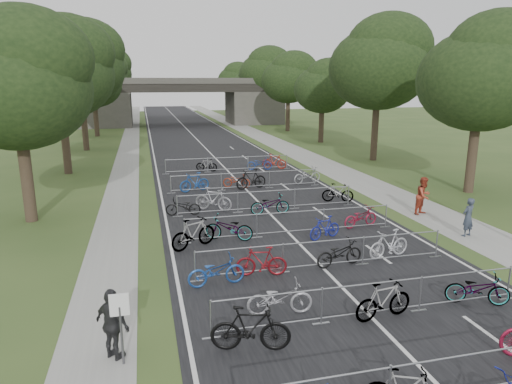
{
  "coord_description": "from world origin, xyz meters",
  "views": [
    {
      "loc": [
        -6.04,
        -7.08,
        6.57
      ],
      "look_at": [
        -0.64,
        14.73,
        1.1
      ],
      "focal_mm": 32.0,
      "sensor_mm": 36.0,
      "label": 1
    }
  ],
  "objects_px": {
    "park_sign": "(120,316)",
    "pedestrian_c": "(113,325)",
    "overpass_bridge": "(182,102)",
    "pedestrian_b": "(424,196)",
    "pedestrian_a": "(468,217)"
  },
  "relations": [
    {
      "from": "overpass_bridge",
      "to": "pedestrian_c",
      "type": "xyz_separation_m",
      "value": [
        -7.01,
        -61.7,
        -2.63
      ]
    },
    {
      "from": "park_sign",
      "to": "pedestrian_c",
      "type": "relative_size",
      "value": 1.01
    },
    {
      "from": "pedestrian_b",
      "to": "pedestrian_c",
      "type": "xyz_separation_m",
      "value": [
        -14.49,
        -9.15,
        -0.06
      ]
    },
    {
      "from": "overpass_bridge",
      "to": "pedestrian_b",
      "type": "bearing_deg",
      "value": -81.89
    },
    {
      "from": "pedestrian_a",
      "to": "pedestrian_c",
      "type": "height_order",
      "value": "pedestrian_c"
    },
    {
      "from": "park_sign",
      "to": "pedestrian_c",
      "type": "xyz_separation_m",
      "value": [
        -0.21,
        0.3,
        -0.37
      ]
    },
    {
      "from": "park_sign",
      "to": "pedestrian_c",
      "type": "distance_m",
      "value": 0.52
    },
    {
      "from": "pedestrian_a",
      "to": "pedestrian_b",
      "type": "distance_m",
      "value": 3.44
    },
    {
      "from": "overpass_bridge",
      "to": "park_sign",
      "type": "xyz_separation_m",
      "value": [
        -6.8,
        -62.0,
        -2.27
      ]
    },
    {
      "from": "pedestrian_b",
      "to": "park_sign",
      "type": "bearing_deg",
      "value": -171.24
    },
    {
      "from": "overpass_bridge",
      "to": "park_sign",
      "type": "height_order",
      "value": "overpass_bridge"
    },
    {
      "from": "pedestrian_a",
      "to": "pedestrian_b",
      "type": "height_order",
      "value": "pedestrian_b"
    },
    {
      "from": "pedestrian_a",
      "to": "overpass_bridge",
      "type": "bearing_deg",
      "value": -99.29
    },
    {
      "from": "park_sign",
      "to": "overpass_bridge",
      "type": "bearing_deg",
      "value": 83.74
    },
    {
      "from": "pedestrian_b",
      "to": "pedestrian_a",
      "type": "bearing_deg",
      "value": -116.4
    }
  ]
}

